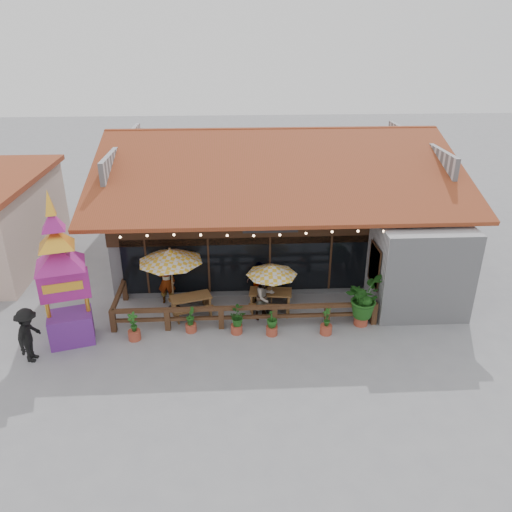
{
  "coord_description": "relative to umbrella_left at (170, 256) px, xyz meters",
  "views": [
    {
      "loc": [
        -2.06,
        -16.53,
        10.31
      ],
      "look_at": [
        -1.09,
        1.5,
        2.04
      ],
      "focal_mm": 35.0,
      "sensor_mm": 36.0,
      "label": 1
    }
  ],
  "objects": [
    {
      "name": "planter_c",
      "position": [
        2.48,
        -1.89,
        -1.76
      ],
      "size": [
        0.83,
        0.84,
        1.05
      ],
      "color": "#993D29",
      "rests_on": "ground"
    },
    {
      "name": "planter_b",
      "position": [
        0.79,
        -1.69,
        -1.9
      ],
      "size": [
        0.41,
        0.41,
        1.01
      ],
      "color": "#993D29",
      "rests_on": "ground"
    },
    {
      "name": "tropical_plant",
      "position": [
        7.22,
        -1.55,
        -1.22
      ],
      "size": [
        1.68,
        1.79,
        1.98
      ],
      "color": "#993D29",
      "rests_on": "ground"
    },
    {
      "name": "umbrella_left",
      "position": [
        0.0,
        0.0,
        0.0
      ],
      "size": [
        3.05,
        3.05,
        2.7
      ],
      "color": "brown",
      "rests_on": "ground"
    },
    {
      "name": "diner_b",
      "position": [
        3.6,
        -0.82,
        -1.45
      ],
      "size": [
        1.11,
        1.07,
        1.81
      ],
      "primitive_type": "imported",
      "rotation": [
        0.0,
        0.0,
        0.63
      ],
      "color": "#341C10",
      "rests_on": "ground"
    },
    {
      "name": "pedestrian",
      "position": [
        -4.46,
        -3.15,
        -1.37
      ],
      "size": [
        0.84,
        1.33,
        1.97
      ],
      "primitive_type": "imported",
      "rotation": [
        0.0,
        0.0,
        1.49
      ],
      "color": "black",
      "rests_on": "ground"
    },
    {
      "name": "patio_railing",
      "position": [
        2.16,
        -1.29,
        -1.74
      ],
      "size": [
        10.0,
        2.6,
        0.92
      ],
      "color": "#4C311B",
      "rests_on": "ground"
    },
    {
      "name": "thai_sign_tower",
      "position": [
        -3.43,
        -2.07,
        0.87
      ],
      "size": [
        2.77,
        2.77,
        6.1
      ],
      "color": "#5E227E",
      "rests_on": "ground"
    },
    {
      "name": "planter_e",
      "position": [
        5.78,
        -2.11,
        -1.9
      ],
      "size": [
        0.44,
        0.44,
        1.08
      ],
      "color": "#993D29",
      "rests_on": "ground"
    },
    {
      "name": "restaurant_building",
      "position": [
        4.68,
        5.59,
        -0.15
      ],
      "size": [
        15.5,
        14.73,
        6.09
      ],
      "color": "#B2B2B7",
      "rests_on": "ground"
    },
    {
      "name": "planter_d",
      "position": [
        3.78,
        -2.06,
        -1.85
      ],
      "size": [
        0.56,
        0.56,
        1.05
      ],
      "color": "#993D29",
      "rests_on": "ground"
    },
    {
      "name": "ground",
      "position": [
        4.42,
        -1.03,
        -2.35
      ],
      "size": [
        100.0,
        100.0,
        0.0
      ],
      "primitive_type": "plane",
      "color": "gray",
      "rests_on": "ground"
    },
    {
      "name": "diner_c",
      "position": [
        3.47,
        0.43,
        -1.47
      ],
      "size": [
        1.12,
        0.71,
        1.78
      ],
      "primitive_type": "imported",
      "rotation": [
        0.0,
        0.0,
        2.86
      ],
      "color": "#341C10",
      "rests_on": "ground"
    },
    {
      "name": "diner_a",
      "position": [
        -0.3,
        0.52,
        -1.38
      ],
      "size": [
        0.73,
        0.5,
        1.95
      ],
      "primitive_type": "imported",
      "rotation": [
        0.0,
        0.0,
        3.1
      ],
      "color": "#341C10",
      "rests_on": "ground"
    },
    {
      "name": "umbrella_right",
      "position": [
        3.89,
        -0.43,
        -0.51
      ],
      "size": [
        2.02,
        2.02,
        2.12
      ],
      "color": "brown",
      "rests_on": "ground"
    },
    {
      "name": "picnic_table_left",
      "position": [
        0.72,
        -0.37,
        -1.84
      ],
      "size": [
        1.9,
        1.75,
        0.76
      ],
      "color": "brown",
      "rests_on": "ground"
    },
    {
      "name": "picnic_table_right",
      "position": [
        3.87,
        -0.21,
        -1.81
      ],
      "size": [
        1.84,
        1.64,
        0.81
      ],
      "color": "brown",
      "rests_on": "ground"
    },
    {
      "name": "planter_a",
      "position": [
        -1.23,
        -2.11,
        -1.89
      ],
      "size": [
        0.45,
        0.45,
        1.11
      ],
      "color": "#993D29",
      "rests_on": "ground"
    }
  ]
}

